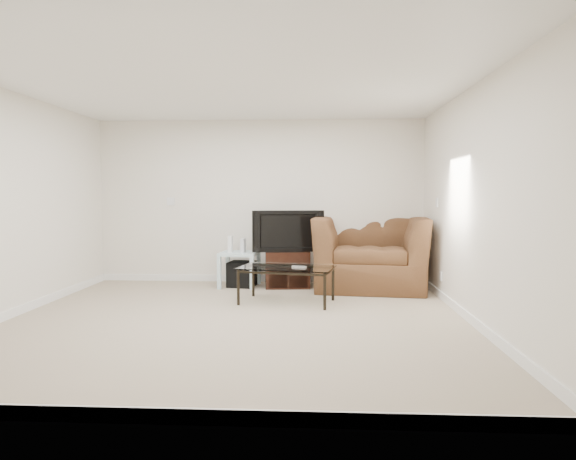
# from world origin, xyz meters

# --- Properties ---
(floor) EXTENTS (5.00, 5.00, 0.00)m
(floor) POSITION_xyz_m (0.00, 0.00, 0.00)
(floor) COLOR tan
(floor) RESTS_ON ground
(ceiling) EXTENTS (5.00, 5.00, 0.00)m
(ceiling) POSITION_xyz_m (0.00, 0.00, 2.50)
(ceiling) COLOR white
(ceiling) RESTS_ON ground
(wall_back) EXTENTS (5.00, 0.02, 2.50)m
(wall_back) POSITION_xyz_m (0.00, 2.50, 1.25)
(wall_back) COLOR silver
(wall_back) RESTS_ON ground
(wall_left) EXTENTS (0.02, 5.00, 2.50)m
(wall_left) POSITION_xyz_m (-2.50, 0.00, 1.25)
(wall_left) COLOR silver
(wall_left) RESTS_ON ground
(wall_right) EXTENTS (0.02, 5.00, 2.50)m
(wall_right) POSITION_xyz_m (2.50, 0.00, 1.25)
(wall_right) COLOR silver
(wall_right) RESTS_ON ground
(plate_back) EXTENTS (0.12, 0.02, 0.12)m
(plate_back) POSITION_xyz_m (-1.40, 2.49, 1.25)
(plate_back) COLOR white
(plate_back) RESTS_ON wall_back
(plate_right_switch) EXTENTS (0.02, 0.09, 0.13)m
(plate_right_switch) POSITION_xyz_m (2.49, 1.60, 1.25)
(plate_right_switch) COLOR white
(plate_right_switch) RESTS_ON wall_right
(plate_right_outlet) EXTENTS (0.02, 0.08, 0.12)m
(plate_right_outlet) POSITION_xyz_m (2.49, 1.30, 0.30)
(plate_right_outlet) COLOR white
(plate_right_outlet) RESTS_ON wall_right
(tv_stand) EXTENTS (0.69, 0.51, 0.53)m
(tv_stand) POSITION_xyz_m (0.44, 2.05, 0.27)
(tv_stand) COLOR black
(tv_stand) RESTS_ON floor
(dvd_player) EXTENTS (0.38, 0.29, 0.05)m
(dvd_player) POSITION_xyz_m (0.45, 2.01, 0.44)
(dvd_player) COLOR black
(dvd_player) RESTS_ON tv_stand
(television) EXTENTS (0.98, 0.36, 0.60)m
(television) POSITION_xyz_m (0.45, 2.02, 0.83)
(television) COLOR black
(television) RESTS_ON tv_stand
(side_table) EXTENTS (0.58, 0.58, 0.51)m
(side_table) POSITION_xyz_m (-0.26, 2.05, 0.26)
(side_table) COLOR #A5C3CC
(side_table) RESTS_ON floor
(subwoofer) EXTENTS (0.42, 0.42, 0.37)m
(subwoofer) POSITION_xyz_m (-0.23, 2.07, 0.18)
(subwoofer) COLOR black
(subwoofer) RESTS_ON floor
(game_console) EXTENTS (0.06, 0.17, 0.24)m
(game_console) POSITION_xyz_m (-0.39, 2.04, 0.63)
(game_console) COLOR white
(game_console) RESTS_ON side_table
(game_case) EXTENTS (0.07, 0.15, 0.20)m
(game_case) POSITION_xyz_m (-0.20, 2.02, 0.61)
(game_case) COLOR silver
(game_case) RESTS_ON side_table
(recliner) EXTENTS (1.70, 1.20, 1.39)m
(recliner) POSITION_xyz_m (1.65, 2.05, 0.70)
(recliner) COLOR #52331F
(recliner) RESTS_ON floor
(coffee_table) EXTENTS (1.27, 0.87, 0.45)m
(coffee_table) POSITION_xyz_m (0.50, 0.96, 0.23)
(coffee_table) COLOR black
(coffee_table) RESTS_ON floor
(remote) EXTENTS (0.19, 0.11, 0.02)m
(remote) POSITION_xyz_m (0.66, 0.90, 0.47)
(remote) COLOR #B2B2B7
(remote) RESTS_ON coffee_table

